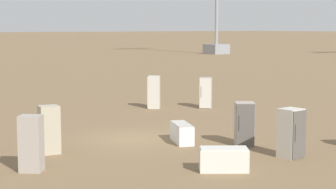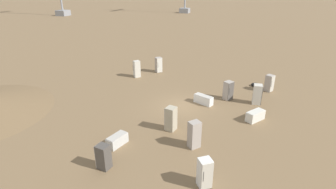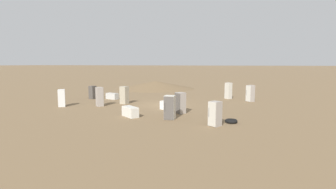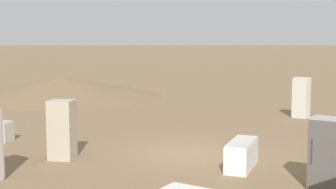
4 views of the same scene
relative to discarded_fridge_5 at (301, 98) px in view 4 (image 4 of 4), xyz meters
The scene contains 6 objects.
ground_plane 8.99m from the discarded_fridge_5, 50.10° to the left, with size 1000.00×1000.00×0.00m, color brown.
dirt_mound 15.49m from the discarded_fridge_5, 35.85° to the right, with size 12.80×12.80×1.22m.
discarded_fridge_5 is the anchor object (origin of this frame).
discarded_fridge_7 12.11m from the discarded_fridge_5, 36.95° to the left, with size 0.82×0.81×1.78m.
discarded_fridge_8 10.86m from the discarded_fridge_5, 74.56° to the left, with size 0.96×0.95×1.72m.
discarded_fridge_10 9.70m from the discarded_fridge_5, 62.16° to the left, with size 1.24×1.81×0.78m.
Camera 4 is at (1.42, 14.29, 3.49)m, focal length 50.00 mm.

